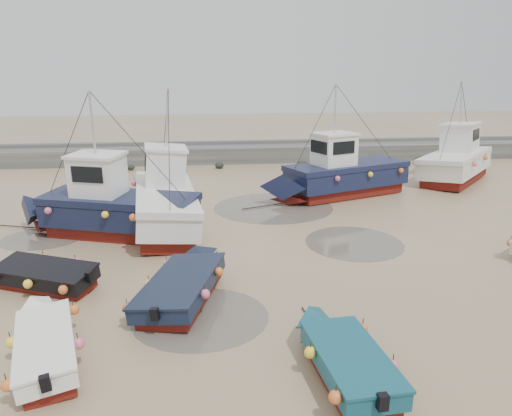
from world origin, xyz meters
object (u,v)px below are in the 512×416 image
(dinghy_2, at_px, (344,354))
(cabin_boat_0, at_px, (107,206))
(cabin_boat_1, at_px, (162,198))
(dinghy_0, at_px, (47,339))
(cabin_boat_2, at_px, (338,174))
(person, at_px, (162,230))
(cabin_boat_3, at_px, (459,160))
(dinghy_4, at_px, (38,272))
(dinghy_1, at_px, (186,282))

(dinghy_2, xyz_separation_m, cabin_boat_0, (-7.44, 11.19, 0.79))
(dinghy_2, distance_m, cabin_boat_1, 13.47)
(dinghy_0, xyz_separation_m, cabin_boat_2, (11.70, 15.07, 0.79))
(person, bearing_deg, cabin_boat_2, 170.66)
(dinghy_0, xyz_separation_m, cabin_boat_3, (20.61, 18.32, 0.80))
(dinghy_0, bearing_deg, cabin_boat_0, 73.92)
(cabin_boat_3, bearing_deg, cabin_boat_0, -113.94)
(cabin_boat_1, bearing_deg, dinghy_4, -126.61)
(dinghy_2, distance_m, cabin_boat_0, 13.46)
(cabin_boat_0, xyz_separation_m, cabin_boat_1, (2.27, 1.22, -0.03))
(cabin_boat_2, relative_size, person, 5.90)
(dinghy_0, bearing_deg, dinghy_2, -28.25)
(cabin_boat_3, bearing_deg, dinghy_0, -94.97)
(dinghy_2, distance_m, cabin_boat_2, 17.17)
(cabin_boat_1, distance_m, cabin_boat_3, 19.87)
(dinghy_2, distance_m, person, 12.74)
(dinghy_0, distance_m, person, 10.35)
(cabin_boat_0, relative_size, cabin_boat_3, 1.19)
(dinghy_4, distance_m, person, 6.79)
(dinghy_0, relative_size, cabin_boat_0, 0.60)
(cabin_boat_1, bearing_deg, dinghy_0, -107.74)
(dinghy_2, distance_m, cabin_boat_3, 23.87)
(cabin_boat_1, xyz_separation_m, cabin_boat_2, (9.53, 4.17, 0.01))
(dinghy_0, xyz_separation_m, dinghy_2, (7.35, -1.51, 0.01))
(dinghy_4, bearing_deg, dinghy_0, -136.37)
(dinghy_1, xyz_separation_m, dinghy_2, (3.91, -4.66, 0.02))
(dinghy_1, xyz_separation_m, cabin_boat_1, (-1.27, 7.76, 0.78))
(dinghy_1, bearing_deg, cabin_boat_1, 115.52)
(dinghy_4, distance_m, cabin_boat_3, 26.16)
(cabin_boat_0, xyz_separation_m, cabin_boat_2, (11.79, 5.39, -0.02))
(dinghy_2, relative_size, cabin_boat_0, 0.57)
(cabin_boat_1, distance_m, cabin_boat_2, 10.40)
(dinghy_1, relative_size, cabin_boat_1, 0.61)
(dinghy_1, height_order, cabin_boat_2, cabin_boat_2)
(dinghy_2, height_order, person, dinghy_2)
(person, bearing_deg, dinghy_1, 63.63)
(cabin_boat_3, relative_size, person, 4.79)
(dinghy_4, xyz_separation_m, cabin_boat_1, (3.74, 6.43, 0.77))
(cabin_boat_1, bearing_deg, dinghy_1, -87.18)
(cabin_boat_2, bearing_deg, cabin_boat_1, 92.46)
(cabin_boat_3, bearing_deg, dinghy_1, -95.12)
(cabin_boat_1, bearing_deg, cabin_boat_3, 15.49)
(dinghy_0, distance_m, cabin_boat_0, 9.71)
(dinghy_4, relative_size, cabin_boat_2, 0.54)
(cabin_boat_0, relative_size, cabin_boat_1, 0.90)
(cabin_boat_1, bearing_deg, cabin_boat_0, -158.16)
(person, bearing_deg, cabin_boat_1, -128.04)
(dinghy_4, bearing_deg, person, -9.04)
(dinghy_2, height_order, cabin_boat_0, cabin_boat_0)
(dinghy_2, bearing_deg, cabin_boat_3, 50.72)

